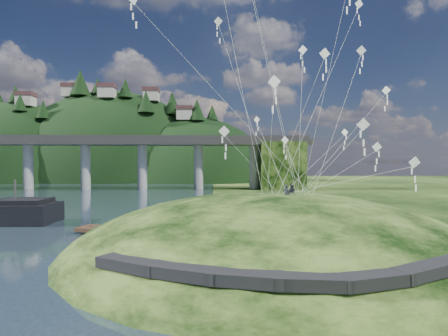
{
  "coord_description": "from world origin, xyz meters",
  "views": [
    {
      "loc": [
        2.9,
        -27.13,
        7.58
      ],
      "look_at": [
        4.0,
        6.0,
        7.0
      ],
      "focal_mm": 28.0,
      "sensor_mm": 36.0,
      "label": 1
    }
  ],
  "objects": [
    {
      "name": "ground",
      "position": [
        0.0,
        0.0,
        0.0
      ],
      "size": [
        320.0,
        320.0,
        0.0
      ],
      "primitive_type": "plane",
      "color": "black",
      "rests_on": "ground"
    },
    {
      "name": "bridge",
      "position": [
        -26.46,
        70.07,
        9.7
      ],
      "size": [
        160.0,
        11.0,
        15.0
      ],
      "color": "#2D2B2B",
      "rests_on": "ground"
    },
    {
      "name": "footpath",
      "position": [
        7.46,
        -9.74,
        2.08
      ],
      "size": [
        22.29,
        5.84,
        0.83
      ],
      "color": "black",
      "rests_on": "ground"
    },
    {
      "name": "kite_swarm",
      "position": [
        9.72,
        0.25,
        15.88
      ],
      "size": [
        20.67,
        18.25,
        21.14
      ],
      "color": "white",
      "rests_on": "ground"
    },
    {
      "name": "far_ridge",
      "position": [
        -43.58,
        122.17,
        -7.44
      ],
      "size": [
        153.0,
        70.0,
        94.5
      ],
      "color": "black",
      "rests_on": "ground"
    },
    {
      "name": "kite_flyers",
      "position": [
        9.35,
        1.71,
        5.77
      ],
      "size": [
        1.53,
        2.22,
        1.6
      ],
      "color": "#22272E",
      "rests_on": "ground"
    },
    {
      "name": "wooden_dock",
      "position": [
        -3.77,
        7.92,
        0.49
      ],
      "size": [
        15.55,
        7.89,
        1.12
      ],
      "color": "#332014",
      "rests_on": "ground"
    },
    {
      "name": "grass_hill",
      "position": [
        8.0,
        2.0,
        -1.5
      ],
      "size": [
        36.0,
        32.0,
        13.0
      ],
      "color": "black",
      "rests_on": "ground"
    }
  ]
}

